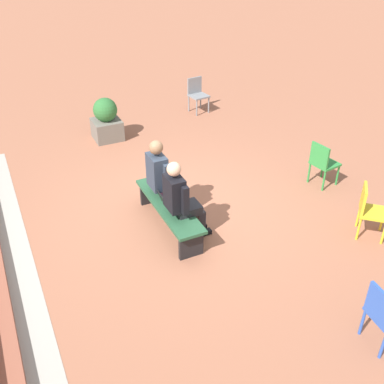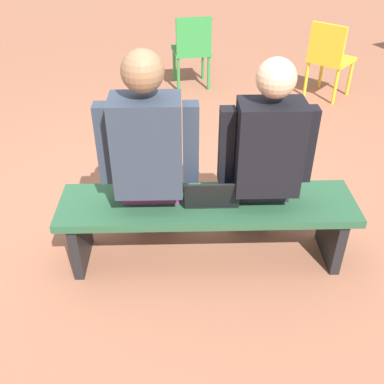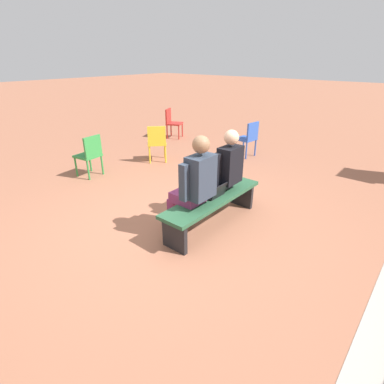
{
  "view_description": "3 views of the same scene",
  "coord_description": "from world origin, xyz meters",
  "px_view_note": "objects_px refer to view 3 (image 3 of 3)",
  "views": [
    {
      "loc": [
        -5.73,
        2.6,
        4.3
      ],
      "look_at": [
        -0.76,
        0.21,
        0.86
      ],
      "focal_mm": 42.0,
      "sensor_mm": 36.0,
      "label": 1
    },
    {
      "loc": [
        -0.17,
        2.6,
        2.03
      ],
      "look_at": [
        -0.22,
        0.83,
        0.82
      ],
      "focal_mm": 42.0,
      "sensor_mm": 36.0,
      "label": 2
    },
    {
      "loc": [
        2.76,
        2.6,
        2.25
      ],
      "look_at": [
        0.17,
        0.43,
        0.7
      ],
      "focal_mm": 28.0,
      "sensor_mm": 36.0,
      "label": 3
    }
  ],
  "objects_px": {
    "person_student": "(223,171)",
    "person_adult": "(194,184)",
    "laptop": "(215,193)",
    "plastic_chair_mid_courtyard": "(248,137)",
    "plastic_chair_near_bench_left": "(172,121)",
    "bench": "(213,203)",
    "plastic_chair_far_left": "(157,141)",
    "plastic_chair_far_right": "(90,153)"
  },
  "relations": [
    {
      "from": "laptop",
      "to": "person_student",
      "type": "bearing_deg",
      "value": -165.54
    },
    {
      "from": "person_adult",
      "to": "plastic_chair_near_bench_left",
      "type": "bearing_deg",
      "value": -133.45
    },
    {
      "from": "person_adult",
      "to": "plastic_chair_near_bench_left",
      "type": "height_order",
      "value": "person_adult"
    },
    {
      "from": "bench",
      "to": "plastic_chair_mid_courtyard",
      "type": "relative_size",
      "value": 2.14
    },
    {
      "from": "person_adult",
      "to": "plastic_chair_mid_courtyard",
      "type": "xyz_separation_m",
      "value": [
        -3.5,
        -1.21,
        -0.25
      ]
    },
    {
      "from": "person_student",
      "to": "plastic_chair_far_right",
      "type": "distance_m",
      "value": 2.98
    },
    {
      "from": "plastic_chair_far_right",
      "to": "laptop",
      "type": "bearing_deg",
      "value": 90.6
    },
    {
      "from": "person_student",
      "to": "laptop",
      "type": "relative_size",
      "value": 4.18
    },
    {
      "from": "bench",
      "to": "plastic_chair_far_left",
      "type": "distance_m",
      "value": 3.06
    },
    {
      "from": "bench",
      "to": "laptop",
      "type": "xyz_separation_m",
      "value": [
        -0.02,
        0.01,
        0.15
      ]
    },
    {
      "from": "plastic_chair_mid_courtyard",
      "to": "plastic_chair_far_right",
      "type": "bearing_deg",
      "value": -28.75
    },
    {
      "from": "plastic_chair_far_left",
      "to": "person_student",
      "type": "bearing_deg",
      "value": 66.0
    },
    {
      "from": "bench",
      "to": "person_student",
      "type": "relative_size",
      "value": 1.34
    },
    {
      "from": "person_adult",
      "to": "plastic_chair_mid_courtyard",
      "type": "distance_m",
      "value": 3.71
    },
    {
      "from": "laptop",
      "to": "plastic_chair_near_bench_left",
      "type": "bearing_deg",
      "value": -129.93
    },
    {
      "from": "plastic_chair_far_right",
      "to": "plastic_chair_far_left",
      "type": "relative_size",
      "value": 1.0
    },
    {
      "from": "bench",
      "to": "person_student",
      "type": "height_order",
      "value": "person_student"
    },
    {
      "from": "person_student",
      "to": "plastic_chair_far_left",
      "type": "distance_m",
      "value": 2.86
    },
    {
      "from": "plastic_chair_mid_courtyard",
      "to": "bench",
      "type": "bearing_deg",
      "value": 22.08
    },
    {
      "from": "person_student",
      "to": "laptop",
      "type": "bearing_deg",
      "value": 14.46
    },
    {
      "from": "person_student",
      "to": "plastic_chair_near_bench_left",
      "type": "xyz_separation_m",
      "value": [
        -3.02,
        -3.89,
        -0.23
      ]
    },
    {
      "from": "person_student",
      "to": "person_adult",
      "type": "bearing_deg",
      "value": -0.24
    },
    {
      "from": "plastic_chair_near_bench_left",
      "to": "plastic_chair_mid_courtyard",
      "type": "bearing_deg",
      "value": 86.06
    },
    {
      "from": "plastic_chair_far_left",
      "to": "plastic_chair_far_right",
      "type": "bearing_deg",
      "value": -13.1
    },
    {
      "from": "plastic_chair_far_right",
      "to": "person_adult",
      "type": "bearing_deg",
      "value": 83.66
    },
    {
      "from": "laptop",
      "to": "plastic_chair_near_bench_left",
      "type": "xyz_separation_m",
      "value": [
        -3.32,
        -3.97,
        -0.02
      ]
    },
    {
      "from": "plastic_chair_near_bench_left",
      "to": "plastic_chair_far_right",
      "type": "relative_size",
      "value": 1.0
    },
    {
      "from": "laptop",
      "to": "plastic_chair_far_right",
      "type": "height_order",
      "value": "plastic_chair_far_right"
    },
    {
      "from": "person_student",
      "to": "plastic_chair_mid_courtyard",
      "type": "relative_size",
      "value": 1.59
    },
    {
      "from": "laptop",
      "to": "person_adult",
      "type": "bearing_deg",
      "value": -12.83
    },
    {
      "from": "plastic_chair_far_right",
      "to": "plastic_chair_far_left",
      "type": "distance_m",
      "value": 1.54
    },
    {
      "from": "bench",
      "to": "plastic_chair_near_bench_left",
      "type": "height_order",
      "value": "plastic_chair_near_bench_left"
    },
    {
      "from": "person_adult",
      "to": "plastic_chair_mid_courtyard",
      "type": "height_order",
      "value": "person_adult"
    },
    {
      "from": "bench",
      "to": "person_adult",
      "type": "distance_m",
      "value": 0.51
    },
    {
      "from": "plastic_chair_far_right",
      "to": "plastic_chair_far_left",
      "type": "height_order",
      "value": "same"
    },
    {
      "from": "person_adult",
      "to": "plastic_chair_far_left",
      "type": "bearing_deg",
      "value": -125.07
    },
    {
      "from": "plastic_chair_far_left",
      "to": "plastic_chair_mid_courtyard",
      "type": "relative_size",
      "value": 1.0
    },
    {
      "from": "laptop",
      "to": "plastic_chair_mid_courtyard",
      "type": "relative_size",
      "value": 0.38
    },
    {
      "from": "bench",
      "to": "laptop",
      "type": "bearing_deg",
      "value": 150.09
    },
    {
      "from": "plastic_chair_near_bench_left",
      "to": "bench",
      "type": "bearing_deg",
      "value": 49.8
    },
    {
      "from": "person_adult",
      "to": "plastic_chair_far_left",
      "type": "distance_m",
      "value": 3.19
    },
    {
      "from": "person_student",
      "to": "person_adult",
      "type": "xyz_separation_m",
      "value": [
        0.67,
        -0.0,
        0.02
      ]
    }
  ]
}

